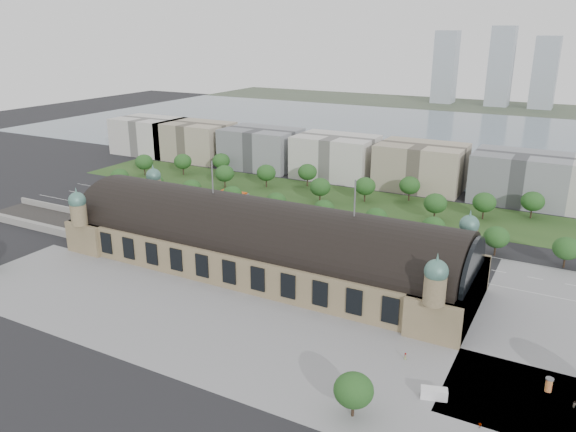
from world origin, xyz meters
The scene contains 63 objects.
ground centered at (0.00, 0.00, 0.00)m, with size 900.00×900.00×0.00m, color black.
station centered at (0.00, 0.00, 10.28)m, with size 150.00×48.40×44.30m.
track_cutting centered at (-110.00, -2.21, 0.70)m, with size 70.00×24.00×3.10m.
plaza_south centered at (10.00, -44.00, 0.00)m, with size 190.00×48.00×0.12m, color gray.
road_slab centered at (-20.00, 38.00, 0.00)m, with size 260.00×26.00×0.10m, color black.
grass_belt centered at (-15.00, 93.00, 0.00)m, with size 300.00×45.00×0.10m, color #27461C.
petrol_station centered at (-53.91, 65.28, 2.95)m, with size 14.00×13.00×5.05m.
lake centered at (0.00, 298.00, 0.00)m, with size 700.00×320.00×0.08m, color slate.
far_shore centered at (0.00, 498.00, 0.00)m, with size 700.00×120.00×0.14m, color #44513D.
far_tower_left centered at (-60.00, 508.00, 40.00)m, with size 24.00×24.00×80.00m, color #9EA8B2.
far_tower_mid centered at (0.00, 508.00, 42.50)m, with size 24.00×24.00×85.00m, color #9EA8B2.
far_tower_right centered at (45.00, 508.00, 37.50)m, with size 24.00×24.00×75.00m, color #9EA8B2.
office_0 centered at (-170.00, 133.00, 12.00)m, with size 45.00×32.00×24.00m, color beige.
office_1 centered at (-130.00, 133.00, 12.00)m, with size 45.00×32.00×24.00m, color tan.
office_2 centered at (-80.00, 133.00, 12.00)m, with size 45.00×32.00×24.00m, color gray.
office_3 centered at (-30.00, 133.00, 12.00)m, with size 45.00×32.00×24.00m, color beige.
office_4 centered at (20.00, 133.00, 12.00)m, with size 45.00×32.00×24.00m, color tan.
office_5 centered at (70.00, 133.00, 12.00)m, with size 45.00×32.00×24.00m, color gray.
tree_row_0 centered at (-120.00, 53.00, 7.43)m, with size 9.60×9.60×11.52m.
tree_row_1 centered at (-96.00, 53.00, 7.43)m, with size 9.60×9.60×11.52m.
tree_row_2 centered at (-72.00, 53.00, 7.43)m, with size 9.60×9.60×11.52m.
tree_row_3 centered at (-48.00, 53.00, 7.43)m, with size 9.60×9.60×11.52m.
tree_row_4 centered at (-24.00, 53.00, 7.43)m, with size 9.60×9.60×11.52m.
tree_row_5 centered at (0.00, 53.00, 7.43)m, with size 9.60×9.60×11.52m.
tree_row_6 centered at (24.00, 53.00, 7.43)m, with size 9.60×9.60×11.52m.
tree_row_7 centered at (48.00, 53.00, 7.43)m, with size 9.60×9.60×11.52m.
tree_row_8 centered at (72.00, 53.00, 7.43)m, with size 9.60×9.60×11.52m.
tree_row_9 centered at (96.00, 53.00, 7.43)m, with size 9.60×9.60×11.52m.
tree_belt_0 centered at (-130.00, 83.00, 8.05)m, with size 10.40×10.40×12.48m.
tree_belt_1 centered at (-111.00, 95.00, 8.05)m, with size 10.40×10.40×12.48m.
tree_belt_2 centered at (-92.00, 107.00, 8.05)m, with size 10.40×10.40×12.48m.
tree_belt_3 centered at (-73.00, 83.00, 8.05)m, with size 10.40×10.40×12.48m.
tree_belt_4 centered at (-54.00, 95.00, 8.05)m, with size 10.40×10.40×12.48m.
tree_belt_5 centered at (-35.00, 107.00, 8.05)m, with size 10.40×10.40×12.48m.
tree_belt_6 centered at (-16.00, 83.00, 8.05)m, with size 10.40×10.40×12.48m.
tree_belt_7 centered at (3.00, 95.00, 8.05)m, with size 10.40×10.40×12.48m.
tree_belt_8 centered at (22.00, 107.00, 8.05)m, with size 10.40×10.40×12.48m.
tree_belt_9 centered at (41.00, 83.00, 8.05)m, with size 10.40×10.40×12.48m.
tree_belt_10 centered at (60.00, 95.00, 8.05)m, with size 10.40×10.40×12.48m.
tree_belt_11 centered at (79.00, 107.00, 8.05)m, with size 10.40×10.40×12.48m.
tree_plaza_s centered at (60.00, -60.00, 6.80)m, with size 9.00×9.00×10.64m.
traffic_car_0 centered at (-112.78, 32.51, 0.69)m, with size 1.64×4.07×1.39m, color silver.
traffic_car_1 centered at (-86.64, 42.15, 0.66)m, with size 1.39×3.99×1.31m, color gray.
traffic_car_2 centered at (-44.80, 38.57, 0.67)m, with size 2.21×4.80×1.33m, color black.
traffic_car_3 centered at (-17.31, 47.85, 0.74)m, with size 2.08×5.11×1.48m, color maroon.
traffic_car_4 centered at (-3.95, 38.91, 0.72)m, with size 1.69×4.21×1.44m, color #1F1A49.
traffic_car_6 centered at (63.89, 29.76, 0.79)m, with size 2.63×5.71×1.59m, color white.
parked_car_0 centered at (-77.50, 25.00, 0.65)m, with size 1.38×3.97×1.31m, color black.
parked_car_1 centered at (-74.38, 21.00, 0.77)m, with size 2.55×5.52×1.53m, color maroon.
parked_car_2 centered at (-41.89, 25.00, 0.70)m, with size 1.97×4.84×1.40m, color #1B2A4E.
parked_car_3 centered at (-64.25, 21.00, 0.66)m, with size 1.57×3.89×1.33m, color #5B5C63.
parked_car_4 centered at (-28.00, 21.00, 0.81)m, with size 1.71×4.89×1.61m, color silver.
parked_car_5 centered at (-41.04, 23.58, 0.73)m, with size 2.42×5.25×1.46m, color gray.
parked_car_6 centered at (-21.71, 25.00, 0.79)m, with size 2.22×5.45×1.58m, color black.
bus_west centered at (2.15, 27.00, 1.59)m, with size 2.67×11.40×3.18m, color #BC4B1E.
bus_mid centered at (-2.80, 27.00, 1.58)m, with size 2.66×11.38×3.17m, color silver.
bus_east centered at (26.87, 27.00, 1.83)m, with size 3.08×13.15×3.66m, color silver.
van_south centered at (74.00, -45.16, 1.27)m, with size 6.59×4.11×2.66m.
advertising_column centered at (97.64, -29.39, 1.90)m, with size 1.93×1.93×3.66m.
pedestrian_0 centered at (63.52, -32.48, 0.98)m, with size 0.96×0.55×1.97m, color gray.
pedestrian_2 centered at (103.42, -33.31, 0.98)m, with size 0.95×0.55×1.96m, color gray.
pedestrian_3 centered at (85.78, -50.59, 0.81)m, with size 0.95×0.45×1.62m, color gray.
pedestrian_4 centered at (55.08, -49.18, 0.81)m, with size 1.04×0.45×1.62m, color gray.
Camera 1 is at (97.26, -158.93, 82.42)m, focal length 35.00 mm.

